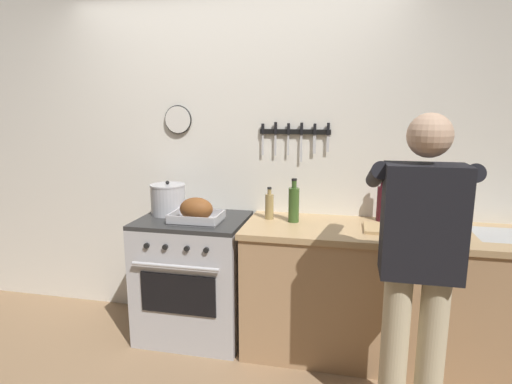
% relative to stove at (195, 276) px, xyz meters
% --- Properties ---
extents(wall_back, '(6.00, 0.13, 2.60)m').
position_rel_stove_xyz_m(wall_back, '(0.22, 0.36, 0.85)').
color(wall_back, white).
rests_on(wall_back, ground).
extents(counter_block, '(2.03, 0.65, 0.90)m').
position_rel_stove_xyz_m(counter_block, '(1.43, 0.00, 0.01)').
color(counter_block, tan).
rests_on(counter_block, ground).
extents(stove, '(0.76, 0.67, 0.90)m').
position_rel_stove_xyz_m(stove, '(0.00, 0.00, 0.00)').
color(stove, '#BCBCC1').
rests_on(stove, ground).
extents(person_cook, '(0.51, 0.63, 1.66)m').
position_rel_stove_xyz_m(person_cook, '(1.45, -0.66, 0.50)').
color(person_cook, '#C6B793').
rests_on(person_cook, ground).
extents(roasting_pan, '(0.35, 0.26, 0.17)m').
position_rel_stove_xyz_m(roasting_pan, '(0.06, -0.09, 0.53)').
color(roasting_pan, '#B7B7BC').
rests_on(roasting_pan, stove).
extents(stock_pot, '(0.26, 0.26, 0.25)m').
position_rel_stove_xyz_m(stock_pot, '(-0.22, 0.08, 0.56)').
color(stock_pot, '#B7B7BC').
rests_on(stock_pot, stove).
extents(cutting_board, '(0.36, 0.24, 0.02)m').
position_rel_stove_xyz_m(cutting_board, '(1.38, -0.03, 0.46)').
color(cutting_board, tan).
rests_on(cutting_board, counter_block).
extents(bottle_wine_red, '(0.07, 0.07, 0.31)m').
position_rel_stove_xyz_m(bottle_wine_red, '(1.33, 0.22, 0.58)').
color(bottle_wine_red, '#47141E').
rests_on(bottle_wine_red, counter_block).
extents(bottle_vinegar, '(0.06, 0.06, 0.23)m').
position_rel_stove_xyz_m(bottle_vinegar, '(0.55, 0.10, 0.55)').
color(bottle_vinegar, '#997F4C').
rests_on(bottle_vinegar, counter_block).
extents(bottle_olive_oil, '(0.08, 0.08, 0.31)m').
position_rel_stove_xyz_m(bottle_olive_oil, '(0.73, 0.06, 0.58)').
color(bottle_olive_oil, '#385623').
rests_on(bottle_olive_oil, counter_block).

